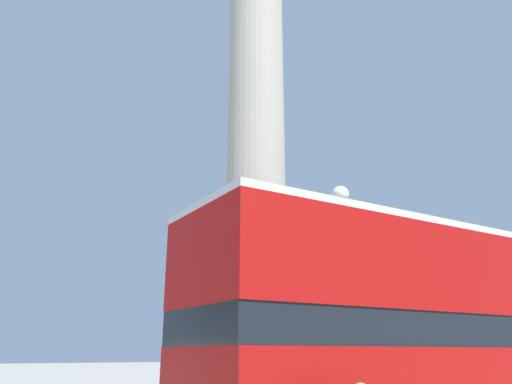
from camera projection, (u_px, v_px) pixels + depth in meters
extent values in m
cube|color=#ADA593|center=(256.00, 364.00, 14.19)|extent=(3.47, 3.47, 1.14)
cube|color=#ADA593|center=(256.00, 322.00, 14.54)|extent=(2.12, 2.12, 1.14)
cylinder|color=#ADA593|center=(256.00, 40.00, 17.51)|extent=(1.88, 1.88, 18.14)
cube|color=black|center=(448.00, 333.00, 9.82)|extent=(11.01, 2.91, 0.55)
cube|color=#A80F0C|center=(442.00, 282.00, 10.13)|extent=(11.01, 2.97, 1.48)
cube|color=silver|center=(437.00, 243.00, 10.38)|extent=(11.01, 2.97, 0.12)
cylinder|color=black|center=(347.00, 314.00, 12.51)|extent=(0.14, 0.14, 5.86)
sphere|color=white|center=(340.00, 194.00, 13.48)|extent=(0.47, 0.47, 0.47)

